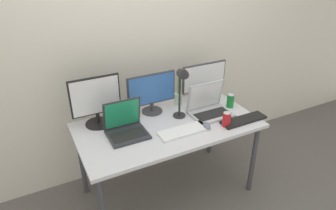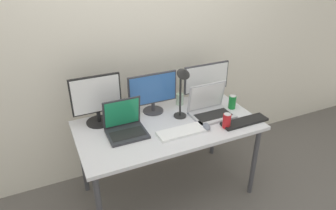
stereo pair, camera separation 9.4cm
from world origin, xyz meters
The scene contains 15 objects.
ground_plane centered at (0.00, 0.00, 0.00)m, with size 16.00×16.00×0.00m, color #5B5651.
wall_back centered at (0.00, 0.59, 1.30)m, with size 7.00×0.08×2.60m, color silver.
work_desk centered at (0.00, 0.00, 0.68)m, with size 1.51×0.79×0.74m.
monitor_left centered at (-0.52, 0.27, 0.96)m, with size 0.41×0.22×0.42m.
monitor_center centered at (-0.03, 0.25, 0.94)m, with size 0.45×0.18×0.36m.
monitor_right centered at (0.51, 0.25, 0.95)m, with size 0.46×0.19×0.37m.
laptop_silver centered at (-0.36, 0.03, 0.80)m, with size 0.31×0.26×0.27m.
laptop_secondary centered at (0.41, 0.00, 0.80)m, with size 0.36×0.26×0.28m.
keyboard_main centered at (0.05, -0.17, 0.75)m, with size 0.41×0.15×0.02m, color white.
keyboard_aux centered at (0.60, -0.25, 0.75)m, with size 0.42×0.12×0.02m, color black.
mouse_by_keyboard centered at (0.25, -0.20, 0.76)m, with size 0.06×0.11×0.04m, color slate.
soda_can_near_keyboard centered at (0.41, -0.25, 0.80)m, with size 0.07×0.07×0.13m.
soda_can_by_laptop centered at (0.65, 0.01, 0.80)m, with size 0.07×0.07×0.13m.
bamboo_vase centered at (0.25, 0.28, 0.80)m, with size 0.07×0.07×0.29m.
desk_lamp centered at (0.15, 0.03, 1.08)m, with size 0.11×0.18×0.49m.
Camera 2 is at (-0.90, -1.96, 2.05)m, focal length 32.00 mm.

